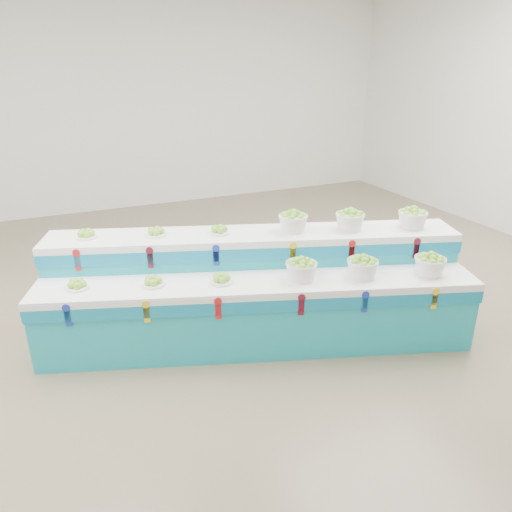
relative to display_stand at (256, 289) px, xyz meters
name	(u,v)px	position (x,y,z in m)	size (l,w,h in m)	color
ground	(248,323)	(0.00, 0.23, -0.51)	(10.00, 10.00, 0.00)	#6E614A
back_wall	(138,97)	(0.00, 5.23, 1.49)	(10.00, 10.00, 0.00)	silver
display_stand	(256,289)	(0.00, 0.00, 0.00)	(4.16, 1.07, 1.02)	#1C9FB0
plate_lower_left	(77,284)	(-1.64, 0.28, 0.26)	(0.21, 0.21, 0.09)	white
plate_lower_mid	(153,281)	(-1.00, 0.07, 0.26)	(0.21, 0.21, 0.09)	white
plate_lower_right	(221,278)	(-0.41, -0.13, 0.26)	(0.21, 0.21, 0.09)	white
basket_lower_left	(301,269)	(0.30, -0.37, 0.32)	(0.29, 0.29, 0.22)	silver
basket_lower_mid	(362,267)	(0.85, -0.56, 0.32)	(0.29, 0.29, 0.22)	silver
basket_lower_right	(430,264)	(1.47, -0.77, 0.32)	(0.29, 0.29, 0.22)	silver
plate_upper_left	(86,233)	(-1.47, 0.77, 0.56)	(0.21, 0.21, 0.09)	white
plate_upper_mid	(156,231)	(-0.84, 0.56, 0.56)	(0.21, 0.21, 0.09)	white
plate_upper_right	(219,229)	(-0.25, 0.36, 0.56)	(0.21, 0.21, 0.09)	white
basket_upper_left	(293,221)	(0.46, 0.12, 0.62)	(0.29, 0.29, 0.22)	silver
basket_upper_mid	(350,220)	(1.02, -0.07, 0.62)	(0.29, 0.29, 0.22)	silver
basket_upper_right	(413,218)	(1.64, -0.28, 0.62)	(0.29, 0.29, 0.22)	silver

